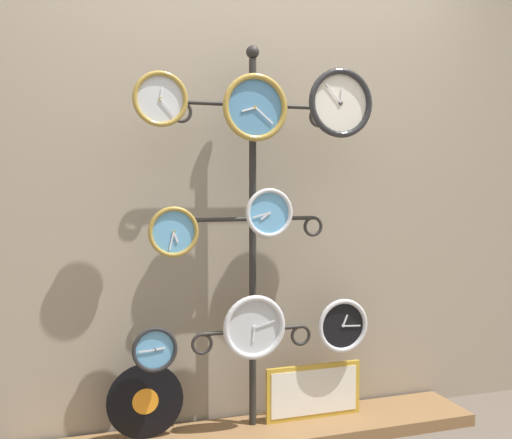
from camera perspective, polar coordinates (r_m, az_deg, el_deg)
name	(u,v)px	position (r m, az deg, el deg)	size (l,w,h in m)	color
shop_wall	(243,147)	(2.98, -1.28, 6.88)	(4.40, 0.04, 2.80)	gray
low_shelf	(257,435)	(3.01, 0.06, -19.83)	(2.20, 0.36, 0.06)	brown
display_stand	(253,319)	(2.90, -0.32, -9.45)	(0.78, 0.40, 1.86)	#282623
clock_top_left	(160,99)	(2.65, -9.11, 11.26)	(0.24, 0.04, 0.24)	silver
clock_top_center	(255,108)	(2.75, -0.09, 10.62)	(0.31, 0.04, 0.31)	#4C84B2
clock_top_right	(340,103)	(2.90, 8.04, 10.92)	(0.33, 0.04, 0.33)	silver
clock_middle_left	(173,232)	(2.66, -7.88, -1.17)	(0.23, 0.04, 0.23)	#60A8DB
clock_middle_center	(269,213)	(2.74, 1.24, 0.63)	(0.23, 0.04, 0.23)	#60A8DB
clock_bottom_left	(155,349)	(2.72, -9.64, -12.09)	(0.20, 0.04, 0.20)	#60A8DB
clock_bottom_center	(254,327)	(2.79, -0.19, -10.21)	(0.30, 0.04, 0.30)	silver
clock_bottom_right	(342,325)	(3.00, 8.22, -9.96)	(0.27, 0.04, 0.27)	black
vinyl_record	(145,401)	(2.88, -10.49, -16.65)	(0.35, 0.01, 0.35)	black
picture_frame	(314,391)	(3.09, 5.52, -15.98)	(0.50, 0.02, 0.27)	gold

